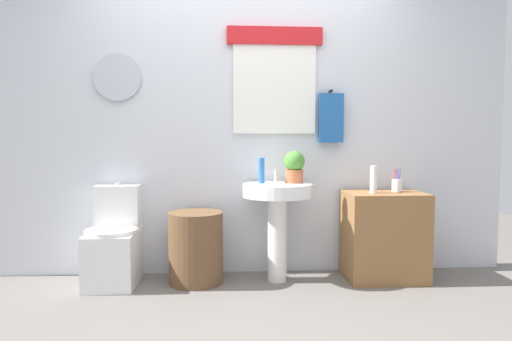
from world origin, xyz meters
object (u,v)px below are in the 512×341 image
(pedestal_sink, at_px, (277,207))
(laundry_hamper, at_px, (196,247))
(wooden_cabinet, at_px, (384,236))
(toothbrush_cup, at_px, (397,185))
(toilet, at_px, (115,245))
(lotion_bottle, at_px, (373,179))
(soap_bottle, at_px, (261,171))
(potted_plant, at_px, (294,166))

(pedestal_sink, bearing_deg, laundry_hamper, 180.00)
(wooden_cabinet, distance_m, toothbrush_cup, 0.41)
(toilet, bearing_deg, lotion_bottle, -2.09)
(soap_bottle, relative_size, lotion_bottle, 0.94)
(wooden_cabinet, relative_size, lotion_bottle, 3.25)
(soap_bottle, xyz_separation_m, potted_plant, (0.26, 0.01, 0.03))
(pedestal_sink, height_order, potted_plant, potted_plant)
(pedestal_sink, relative_size, potted_plant, 3.02)
(laundry_hamper, relative_size, soap_bottle, 2.76)
(pedestal_sink, distance_m, potted_plant, 0.35)
(pedestal_sink, distance_m, wooden_cabinet, 0.88)
(laundry_hamper, height_order, wooden_cabinet, wooden_cabinet)
(soap_bottle, bearing_deg, potted_plant, 2.20)
(soap_bottle, height_order, potted_plant, potted_plant)
(potted_plant, height_order, lotion_bottle, potted_plant)
(toilet, distance_m, potted_plant, 1.52)
(laundry_hamper, relative_size, lotion_bottle, 2.59)
(lotion_bottle, bearing_deg, laundry_hamper, 178.33)
(toothbrush_cup, bearing_deg, laundry_hamper, -179.27)
(laundry_hamper, height_order, potted_plant, potted_plant)
(toilet, bearing_deg, laundry_hamper, -3.03)
(laundry_hamper, height_order, toothbrush_cup, toothbrush_cup)
(toilet, bearing_deg, toothbrush_cup, -0.33)
(soap_bottle, distance_m, toothbrush_cup, 1.08)
(pedestal_sink, relative_size, soap_bottle, 3.83)
(lotion_bottle, bearing_deg, soap_bottle, 174.05)
(pedestal_sink, height_order, wooden_cabinet, pedestal_sink)
(potted_plant, bearing_deg, lotion_bottle, -9.42)
(potted_plant, bearing_deg, toothbrush_cup, -2.79)
(laundry_hamper, xyz_separation_m, pedestal_sink, (0.63, -0.00, 0.31))
(laundry_hamper, height_order, pedestal_sink, pedestal_sink)
(wooden_cabinet, distance_m, lotion_bottle, 0.47)
(toilet, relative_size, soap_bottle, 3.83)
(soap_bottle, distance_m, lotion_bottle, 0.87)
(laundry_hamper, xyz_separation_m, wooden_cabinet, (1.48, 0.00, 0.07))
(laundry_hamper, xyz_separation_m, potted_plant, (0.77, 0.06, 0.62))
(soap_bottle, xyz_separation_m, lotion_bottle, (0.86, -0.09, -0.07))
(lotion_bottle, height_order, toothbrush_cup, lotion_bottle)
(wooden_cabinet, bearing_deg, potted_plant, 175.16)
(lotion_bottle, bearing_deg, pedestal_sink, 176.92)
(toilet, distance_m, soap_bottle, 1.27)
(pedestal_sink, xyz_separation_m, potted_plant, (0.14, 0.06, 0.31))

